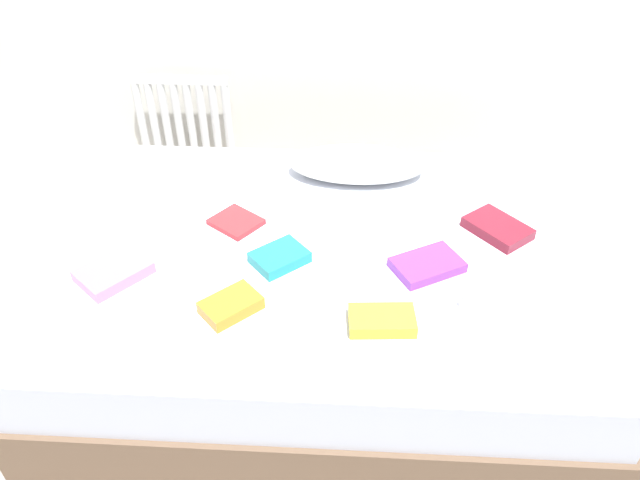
% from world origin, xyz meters
% --- Properties ---
extents(ground_plane, '(8.00, 8.00, 0.00)m').
position_xyz_m(ground_plane, '(0.00, 0.00, 0.00)').
color(ground_plane, '#9E998E').
extents(bed, '(2.00, 1.50, 0.50)m').
position_xyz_m(bed, '(0.00, 0.00, 0.25)').
color(bed, brown).
rests_on(bed, ground).
extents(radiator, '(0.53, 0.04, 0.55)m').
position_xyz_m(radiator, '(-0.82, 1.20, 0.39)').
color(radiator, white).
rests_on(radiator, ground).
extents(pillow, '(0.60, 0.29, 0.12)m').
position_xyz_m(pillow, '(0.14, 0.51, 0.56)').
color(pillow, white).
rests_on(pillow, bed).
extents(textbook_red, '(0.24, 0.23, 0.02)m').
position_xyz_m(textbook_red, '(-0.34, 0.11, 0.51)').
color(textbook_red, red).
rests_on(textbook_red, bed).
extents(textbook_orange, '(0.22, 0.22, 0.05)m').
position_xyz_m(textbook_orange, '(-0.27, -0.38, 0.52)').
color(textbook_orange, orange).
rests_on(textbook_orange, bed).
extents(textbook_teal, '(0.23, 0.23, 0.04)m').
position_xyz_m(textbook_teal, '(-0.14, -0.12, 0.52)').
color(textbook_teal, teal).
rests_on(textbook_teal, bed).
extents(textbook_white, '(0.25, 0.24, 0.05)m').
position_xyz_m(textbook_white, '(0.61, -0.34, 0.52)').
color(textbook_white, white).
rests_on(textbook_white, bed).
extents(textbook_maroon, '(0.27, 0.28, 0.04)m').
position_xyz_m(textbook_maroon, '(0.68, 0.11, 0.52)').
color(textbook_maroon, maroon).
rests_on(textbook_maroon, bed).
extents(textbook_pink, '(0.28, 0.29, 0.04)m').
position_xyz_m(textbook_pink, '(-0.71, -0.23, 0.52)').
color(textbook_pink, pink).
rests_on(textbook_pink, bed).
extents(textbook_purple, '(0.28, 0.25, 0.04)m').
position_xyz_m(textbook_purple, '(0.39, -0.13, 0.52)').
color(textbook_purple, purple).
rests_on(textbook_purple, bed).
extents(textbook_yellow, '(0.22, 0.14, 0.04)m').
position_xyz_m(textbook_yellow, '(0.22, -0.42, 0.52)').
color(textbook_yellow, yellow).
rests_on(textbook_yellow, bed).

